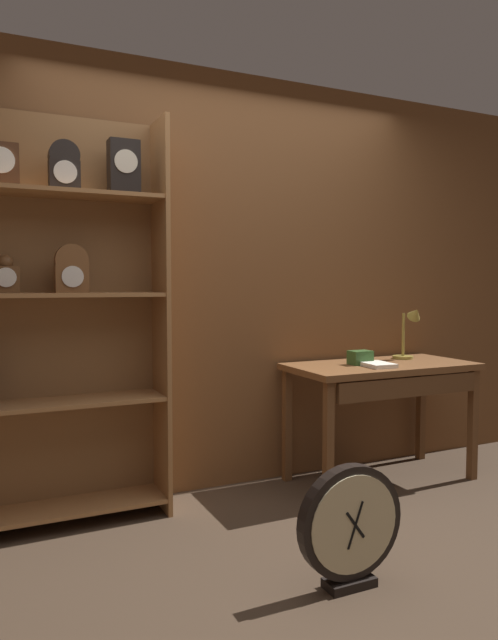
# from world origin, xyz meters

# --- Properties ---
(ground_plane) EXTENTS (10.00, 10.00, 0.00)m
(ground_plane) POSITION_xyz_m (0.00, 0.00, 0.00)
(ground_plane) COLOR #3D2D21
(back_wood_panel) EXTENTS (4.80, 0.05, 2.60)m
(back_wood_panel) POSITION_xyz_m (0.00, 1.33, 1.30)
(back_wood_panel) COLOR brown
(back_wood_panel) RESTS_ON ground
(bookshelf) EXTENTS (1.34, 0.31, 2.20)m
(bookshelf) POSITION_xyz_m (-1.19, 1.15, 1.14)
(bookshelf) COLOR #9E6B3D
(bookshelf) RESTS_ON ground
(workbench) EXTENTS (1.22, 0.59, 0.77)m
(workbench) POSITION_xyz_m (0.92, 0.95, 0.67)
(workbench) COLOR brown
(workbench) RESTS_ON ground
(desk_lamp) EXTENTS (0.19, 0.19, 0.38)m
(desk_lamp) POSITION_xyz_m (1.25, 1.07, 0.97)
(desk_lamp) COLOR olive
(desk_lamp) RESTS_ON workbench
(toolbox_small) EXTENTS (0.14, 0.10, 0.09)m
(toolbox_small) POSITION_xyz_m (0.77, 0.99, 0.82)
(toolbox_small) COLOR #2D5123
(toolbox_small) RESTS_ON workbench
(open_repair_manual) EXTENTS (0.17, 0.23, 0.02)m
(open_repair_manual) POSITION_xyz_m (0.81, 0.86, 0.78)
(open_repair_manual) COLOR silver
(open_repair_manual) RESTS_ON workbench
(round_clock_large) EXTENTS (0.49, 0.11, 0.53)m
(round_clock_large) POSITION_xyz_m (-0.04, -0.08, 0.27)
(round_clock_large) COLOR black
(round_clock_large) RESTS_ON ground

